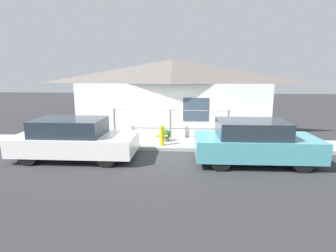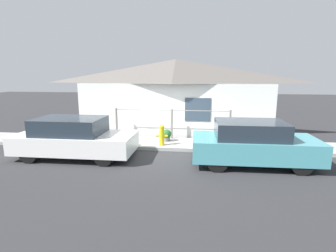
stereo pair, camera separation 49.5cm
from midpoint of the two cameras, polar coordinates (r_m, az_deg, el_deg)
ground_plane at (r=9.79m, az=-1.60°, el=-5.52°), size 60.00×60.00×0.00m
sidewalk at (r=10.54m, az=-1.14°, el=-3.92°), size 24.00×1.61×0.13m
house at (r=12.27m, az=-0.21°, el=11.00°), size 9.01×2.23×3.50m
fence at (r=11.01m, az=-0.82°, el=0.76°), size 4.90×0.10×1.25m
car_left at (r=9.42m, az=-21.20°, el=-2.66°), size 4.05×1.78×1.37m
car_right at (r=8.70m, az=16.72°, el=-3.40°), size 3.86×1.82×1.39m
fire_hydrant at (r=9.98m, az=-2.78°, el=-1.87°), size 0.44×0.20×0.82m
potted_plant_near_hydrant at (r=10.65m, az=-1.81°, el=-1.98°), size 0.37×0.37×0.48m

